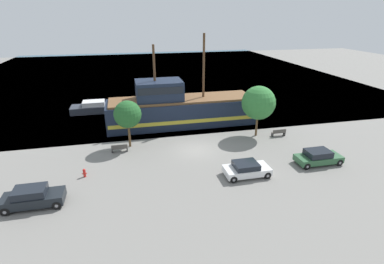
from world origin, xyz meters
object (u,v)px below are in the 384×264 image
at_px(moored_boat_dockside, 98,108).
at_px(fire_hydrant, 84,173).
at_px(pirate_ship, 180,108).
at_px(parked_car_curb_front, 247,169).
at_px(parked_car_curb_mid, 318,157).
at_px(parked_car_curb_rear, 32,197).
at_px(bench_promenade_east, 120,148).
at_px(bench_promenade_west, 279,133).

bearing_deg(moored_boat_dockside, fire_hydrant, -90.02).
bearing_deg(pirate_ship, moored_boat_dockside, 144.00).
bearing_deg(parked_car_curb_front, pirate_ship, 102.68).
bearing_deg(parked_car_curb_mid, moored_boat_dockside, 134.98).
xyz_separation_m(parked_car_curb_front, parked_car_curb_rear, (-16.94, -0.64, 0.10)).
distance_m(moored_boat_dockside, fire_hydrant, 18.82).
bearing_deg(bench_promenade_east, bench_promenade_west, 0.88).
bearing_deg(moored_boat_dockside, bench_promenade_east, -78.34).
height_order(pirate_ship, bench_promenade_east, pirate_ship).
bearing_deg(bench_promenade_east, parked_car_curb_mid, -20.30).
height_order(moored_boat_dockside, bench_promenade_east, moored_boat_dockside).
xyz_separation_m(pirate_ship, fire_hydrant, (-10.55, -11.16, -1.72)).
height_order(pirate_ship, moored_boat_dockside, pirate_ship).
relative_size(bench_promenade_east, bench_promenade_west, 0.99).
relative_size(parked_car_curb_mid, parked_car_curb_rear, 1.00).
distance_m(pirate_ship, parked_car_curb_front, 14.54).
height_order(pirate_ship, parked_car_curb_mid, pirate_ship).
xyz_separation_m(pirate_ship, parked_car_curb_mid, (10.60, -13.50, -1.45)).
xyz_separation_m(parked_car_curb_mid, parked_car_curb_rear, (-24.36, -1.25, 0.06)).
xyz_separation_m(moored_boat_dockside, bench_promenade_west, (20.85, -14.17, -0.19)).
height_order(bench_promenade_east, bench_promenade_west, same).
bearing_deg(fire_hydrant, parked_car_curb_front, -12.15).
xyz_separation_m(pirate_ship, bench_promenade_east, (-7.56, -6.78, -1.70)).
relative_size(pirate_ship, bench_promenade_east, 12.29).
relative_size(pirate_ship, parked_car_curb_rear, 4.61).
bearing_deg(parked_car_curb_rear, pirate_ship, 46.98).
bearing_deg(bench_promenade_east, moored_boat_dockside, 101.66).
height_order(moored_boat_dockside, parked_car_curb_rear, moored_boat_dockside).
distance_m(moored_boat_dockside, bench_promenade_west, 25.21).
bearing_deg(pirate_ship, parked_car_curb_front, -77.32).
height_order(moored_boat_dockside, parked_car_curb_mid, moored_boat_dockside).
bearing_deg(parked_car_curb_mid, fire_hydrant, 173.68).
bearing_deg(parked_car_curb_front, parked_car_curb_mid, 4.72).
bearing_deg(parked_car_curb_rear, bench_promenade_east, 52.09).
xyz_separation_m(parked_car_curb_rear, bench_promenade_east, (6.20, 7.97, -0.31)).
bearing_deg(parked_car_curb_front, parked_car_curb_rear, -177.85).
height_order(parked_car_curb_front, bench_promenade_east, parked_car_curb_front).
bearing_deg(moored_boat_dockside, parked_car_curb_front, -57.79).
distance_m(fire_hydrant, bench_promenade_west, 21.37).
bearing_deg(bench_promenade_east, parked_car_curb_front, -34.32).
height_order(pirate_ship, parked_car_curb_rear, pirate_ship).
xyz_separation_m(parked_car_curb_front, bench_promenade_west, (7.13, 7.60, -0.21)).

